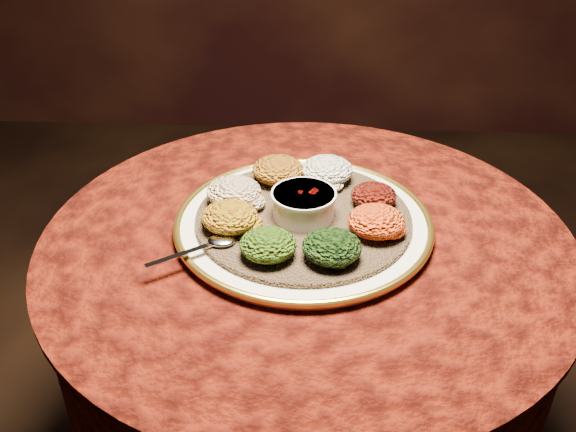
{
  "coord_description": "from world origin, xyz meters",
  "views": [
    {
      "loc": [
        0.02,
        -0.95,
        1.4
      ],
      "look_at": [
        -0.04,
        0.02,
        0.76
      ],
      "focal_mm": 40.0,
      "sensor_mm": 36.0,
      "label": 1
    }
  ],
  "objects": [
    {
      "name": "portion_kik",
      "position": [
        -0.13,
        -0.03,
        0.79
      ],
      "size": [
        0.1,
        0.09,
        0.05
      ],
      "primitive_type": "ellipsoid",
      "color": "#A3790E",
      "rests_on": "injera"
    },
    {
      "name": "portion_ayib",
      "position": [
        0.03,
        0.15,
        0.79
      ],
      "size": [
        0.1,
        0.1,
        0.05
      ],
      "primitive_type": "ellipsoid",
      "color": "white",
      "rests_on": "injera"
    },
    {
      "name": "portion_shiro",
      "position": [
        -0.06,
        0.14,
        0.79
      ],
      "size": [
        0.1,
        0.1,
        0.05
      ],
      "primitive_type": "ellipsoid",
      "color": "#8F5211",
      "rests_on": "injera"
    },
    {
      "name": "portion_gomen",
      "position": [
        0.04,
        -0.11,
        0.79
      ],
      "size": [
        0.1,
        0.09,
        0.05
      ],
      "primitive_type": "ellipsoid",
      "color": "black",
      "rests_on": "injera"
    },
    {
      "name": "stew_bowl",
      "position": [
        -0.01,
        0.02,
        0.79
      ],
      "size": [
        0.12,
        0.12,
        0.05
      ],
      "color": "silver",
      "rests_on": "injera"
    },
    {
      "name": "table",
      "position": [
        0.0,
        0.0,
        0.55
      ],
      "size": [
        0.96,
        0.96,
        0.73
      ],
      "color": "black",
      "rests_on": "ground"
    },
    {
      "name": "portion_mixveg",
      "position": [
        -0.06,
        -0.1,
        0.78
      ],
      "size": [
        0.09,
        0.09,
        0.05
      ],
      "primitive_type": "ellipsoid",
      "color": "maroon",
      "rests_on": "injera"
    },
    {
      "name": "portion_tikil",
      "position": [
        0.12,
        -0.03,
        0.79
      ],
      "size": [
        0.1,
        0.09,
        0.05
      ],
      "primitive_type": "ellipsoid",
      "color": "orange",
      "rests_on": "injera"
    },
    {
      "name": "portion_kitfo",
      "position": [
        0.12,
        0.06,
        0.78
      ],
      "size": [
        0.08,
        0.08,
        0.04
      ],
      "primitive_type": "ellipsoid",
      "color": "black",
      "rests_on": "injera"
    },
    {
      "name": "portion_timatim",
      "position": [
        -0.14,
        0.06,
        0.79
      ],
      "size": [
        0.1,
        0.1,
        0.05
      ],
      "primitive_type": "ellipsoid",
      "color": "maroon",
      "rests_on": "injera"
    },
    {
      "name": "platter",
      "position": [
        -0.01,
        0.02,
        0.75
      ],
      "size": [
        0.53,
        0.53,
        0.02
      ],
      "rotation": [
        0.0,
        0.0,
        -0.2
      ],
      "color": "silver",
      "rests_on": "table"
    },
    {
      "name": "spoon",
      "position": [
        -0.15,
        -0.08,
        0.77
      ],
      "size": [
        0.14,
        0.1,
        0.01
      ],
      "rotation": [
        0.0,
        0.0,
        -2.54
      ],
      "color": "silver",
      "rests_on": "injera"
    },
    {
      "name": "injera",
      "position": [
        -0.01,
        0.02,
        0.76
      ],
      "size": [
        0.43,
        0.43,
        0.01
      ],
      "primitive_type": "cylinder",
      "rotation": [
        0.0,
        0.0,
        -0.1
      ],
      "color": "brown",
      "rests_on": "platter"
    }
  ]
}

